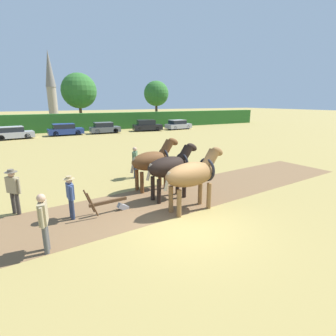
{
  "coord_description": "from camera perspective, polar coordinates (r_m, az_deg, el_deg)",
  "views": [
    {
      "loc": [
        -4.51,
        -6.99,
        4.18
      ],
      "look_at": [
        1.13,
        3.59,
        1.1
      ],
      "focal_mm": 28.0,
      "sensor_mm": 36.0,
      "label": 1
    }
  ],
  "objects": [
    {
      "name": "ground_plane",
      "position": [
        9.31,
        4.38,
        -12.32
      ],
      "size": [
        240.0,
        240.0,
        0.0
      ],
      "primitive_type": "plane",
      "color": "#998447"
    },
    {
      "name": "plowed_furrow_strip",
      "position": [
        10.06,
        -22.86,
        -11.33
      ],
      "size": [
        31.09,
        6.49,
        0.01
      ],
      "primitive_type": "cube",
      "rotation": [
        0.0,
        0.0,
        0.1
      ],
      "color": "brown",
      "rests_on": "ground"
    },
    {
      "name": "hedgerow",
      "position": [
        39.76,
        -21.76,
        9.14
      ],
      "size": [
        69.03,
        1.39,
        2.46
      ],
      "primitive_type": "cube",
      "color": "#286023",
      "rests_on": "ground"
    },
    {
      "name": "tree_center_left",
      "position": [
        44.12,
        -18.82,
        15.61
      ],
      "size": [
        5.32,
        5.32,
        8.36
      ],
      "color": "brown",
      "rests_on": "ground"
    },
    {
      "name": "tree_center",
      "position": [
        49.65,
        -2.59,
        15.87
      ],
      "size": [
        4.49,
        4.49,
        7.74
      ],
      "color": "#423323",
      "rests_on": "ground"
    },
    {
      "name": "church_spire",
      "position": [
        81.45,
        -24.2,
        16.68
      ],
      "size": [
        2.68,
        2.68,
        17.43
      ],
      "color": "gray",
      "rests_on": "ground"
    },
    {
      "name": "draft_horse_lead_left",
      "position": [
        10.09,
        5.46,
        -1.32
      ],
      "size": [
        2.9,
        1.18,
        2.48
      ],
      "rotation": [
        0.0,
        0.0,
        0.1
      ],
      "color": "brown",
      "rests_on": "ground"
    },
    {
      "name": "draft_horse_lead_right",
      "position": [
        11.28,
        0.61,
        0.28
      ],
      "size": [
        2.69,
        1.12,
        2.44
      ],
      "rotation": [
        0.0,
        0.0,
        0.1
      ],
      "color": "black",
      "rests_on": "ground"
    },
    {
      "name": "draft_horse_trail_left",
      "position": [
        12.53,
        -3.26,
        1.62
      ],
      "size": [
        2.72,
        1.12,
        2.5
      ],
      "rotation": [
        0.0,
        0.0,
        0.1
      ],
      "color": "brown",
      "rests_on": "ground"
    },
    {
      "name": "plow",
      "position": [
        10.4,
        -12.14,
        -7.7
      ],
      "size": [
        1.72,
        0.5,
        1.13
      ],
      "rotation": [
        0.0,
        0.0,
        0.1
      ],
      "color": "#4C331E",
      "rests_on": "ground"
    },
    {
      "name": "farmer_at_plow",
      "position": [
        10.06,
        -20.48,
        -5.41
      ],
      "size": [
        0.4,
        0.63,
        1.61
      ],
      "rotation": [
        0.0,
        0.0,
        0.06
      ],
      "color": "#28334C",
      "rests_on": "ground"
    },
    {
      "name": "farmer_beside_team",
      "position": [
        14.58,
        -7.19,
        1.77
      ],
      "size": [
        0.45,
        0.59,
        1.74
      ],
      "rotation": [
        0.0,
        0.0,
        -0.57
      ],
      "color": "#28334C",
      "rests_on": "ground"
    },
    {
      "name": "farmer_onlooker_left",
      "position": [
        8.15,
        -25.46,
        -9.9
      ],
      "size": [
        0.28,
        0.68,
        1.74
      ],
      "rotation": [
        0.0,
        0.0,
        -0.17
      ],
      "color": "#4C4C4C",
      "rests_on": "ground"
    },
    {
      "name": "farmer_onlooker_right",
      "position": [
        11.34,
        -30.63,
        -3.78
      ],
      "size": [
        0.49,
        0.52,
        1.75
      ],
      "rotation": [
        0.0,
        0.0,
        0.75
      ],
      "color": "#38332D",
      "rests_on": "ground"
    },
    {
      "name": "parked_car_left",
      "position": [
        34.3,
        -30.73,
        6.55
      ],
      "size": [
        4.29,
        2.32,
        1.42
      ],
      "rotation": [
        0.0,
        0.0,
        0.14
      ],
      "color": "#A8A8B2",
      "rests_on": "ground"
    },
    {
      "name": "parked_car_center_left",
      "position": [
        35.35,
        -21.49,
        7.77
      ],
      "size": [
        4.19,
        1.83,
        1.45
      ],
      "rotation": [
        0.0,
        0.0,
        0.03
      ],
      "color": "navy",
      "rests_on": "ground"
    },
    {
      "name": "parked_car_center",
      "position": [
        36.1,
        -13.65,
        8.48
      ],
      "size": [
        3.89,
        1.82,
        1.45
      ],
      "rotation": [
        0.0,
        0.0,
        -0.02
      ],
      "color": "#565B66",
      "rests_on": "ground"
    },
    {
      "name": "parked_car_center_right",
      "position": [
        38.08,
        -4.59,
        9.18
      ],
      "size": [
        4.35,
        2.55,
        1.56
      ],
      "rotation": [
        0.0,
        0.0,
        -0.18
      ],
      "color": "black",
      "rests_on": "ground"
    },
    {
      "name": "parked_car_right",
      "position": [
        40.17,
        2.22,
        9.39
      ],
      "size": [
        4.03,
        2.14,
        1.41
      ],
      "rotation": [
        0.0,
        0.0,
        0.1
      ],
      "color": "#A8A8B2",
      "rests_on": "ground"
    }
  ]
}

